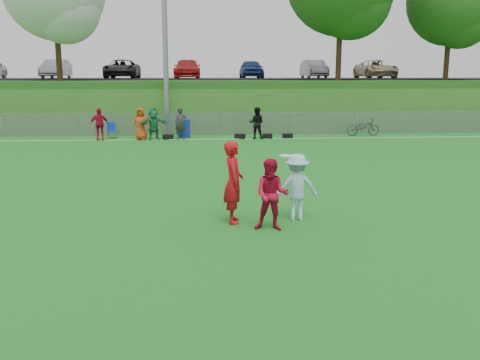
{
  "coord_description": "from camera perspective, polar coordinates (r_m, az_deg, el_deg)",
  "views": [
    {
      "loc": [
        -1.17,
        -10.61,
        3.45
      ],
      "look_at": [
        -0.31,
        0.5,
        1.23
      ],
      "focal_mm": 40.0,
      "sensor_mm": 36.0,
      "label": 1
    }
  ],
  "objects": [
    {
      "name": "gear_bags",
      "position": [
        28.99,
        0.1,
        4.69
      ],
      "size": [
        7.06,
        0.51,
        0.26
      ],
      "color": "black",
      "rests_on": "ground"
    },
    {
      "name": "tree_green_far",
      "position": [
        40.68,
        21.81,
        16.86
      ],
      "size": [
        5.88,
        5.88,
        8.19
      ],
      "color": "black",
      "rests_on": "berm"
    },
    {
      "name": "car_row",
      "position": [
        42.61,
        -4.51,
        11.73
      ],
      "size": [
        32.04,
        5.18,
        1.44
      ],
      "color": "#BBBBBD",
      "rests_on": "parking_lot"
    },
    {
      "name": "camp_chair",
      "position": [
        29.98,
        -13.48,
        4.83
      ],
      "size": [
        0.62,
        0.63,
        0.85
      ],
      "rotation": [
        0.0,
        0.0,
        0.4
      ],
      "color": "#1035B3",
      "rests_on": "ground"
    },
    {
      "name": "recycling_bin",
      "position": [
        29.66,
        -6.0,
        5.48
      ],
      "size": [
        0.67,
        0.67,
        0.98
      ],
      "primitive_type": "cylinder",
      "rotation": [
        0.0,
        0.0,
        0.03
      ],
      "color": "#1024B8",
      "rests_on": "ground"
    },
    {
      "name": "player_red_left",
      "position": [
        12.45,
        -0.71,
        -0.23
      ],
      "size": [
        0.47,
        0.71,
        1.94
      ],
      "primitive_type": "imported",
      "rotation": [
        0.0,
        0.0,
        1.58
      ],
      "color": "#B60C16",
      "rests_on": "ground"
    },
    {
      "name": "spectator_row",
      "position": [
        28.78,
        -7.72,
        5.97
      ],
      "size": [
        9.33,
        0.97,
        1.69
      ],
      "color": "#BA0C2A",
      "rests_on": "ground"
    },
    {
      "name": "player_blue",
      "position": [
        12.76,
        6.08,
        -0.78
      ],
      "size": [
        1.04,
        0.61,
        1.6
      ],
      "primitive_type": "imported",
      "rotation": [
        0.0,
        0.0,
        3.16
      ],
      "color": "#9DC1DA",
      "rests_on": "ground"
    },
    {
      "name": "ground",
      "position": [
        11.22,
        1.78,
        -6.65
      ],
      "size": [
        120.0,
        120.0,
        0.0
      ],
      "primitive_type": "plane",
      "color": "#166B1D",
      "rests_on": "ground"
    },
    {
      "name": "fence",
      "position": [
        30.76,
        -2.23,
        6.03
      ],
      "size": [
        58.0,
        0.06,
        1.3
      ],
      "color": "gray",
      "rests_on": "ground"
    },
    {
      "name": "parking_lot",
      "position": [
        43.63,
        -2.93,
        10.72
      ],
      "size": [
        120.0,
        12.0,
        0.1
      ],
      "primitive_type": "cube",
      "color": "black",
      "rests_on": "berm"
    },
    {
      "name": "frisbee",
      "position": [
        12.83,
        4.87,
        2.6
      ],
      "size": [
        0.31,
        0.31,
        0.03
      ],
      "color": "silver",
      "rests_on": "ground"
    },
    {
      "name": "bicycle",
      "position": [
        31.17,
        12.99,
        5.55
      ],
      "size": [
        1.93,
        0.74,
        1.0
      ],
      "primitive_type": "imported",
      "rotation": [
        0.0,
        0.0,
        1.61
      ],
      "color": "#313134",
      "rests_on": "ground"
    },
    {
      "name": "light_pole",
      "position": [
        31.63,
        -8.07,
        17.07
      ],
      "size": [
        1.2,
        0.4,
        12.15
      ],
      "color": "gray",
      "rests_on": "ground"
    },
    {
      "name": "berm",
      "position": [
        41.67,
        -2.83,
        8.57
      ],
      "size": [
        120.0,
        18.0,
        3.0
      ],
      "primitive_type": "cube",
      "color": "#1E4B15",
      "rests_on": "ground"
    },
    {
      "name": "sideline_far",
      "position": [
        28.84,
        -2.07,
        4.4
      ],
      "size": [
        60.0,
        0.1,
        0.01
      ],
      "primitive_type": "cube",
      "color": "white",
      "rests_on": "ground"
    },
    {
      "name": "player_red_center",
      "position": [
        11.9,
        3.42,
        -1.58
      ],
      "size": [
        0.9,
        0.77,
        1.61
      ],
      "primitive_type": "imported",
      "rotation": [
        0.0,
        0.0,
        -0.22
      ],
      "color": "#B30C2C",
      "rests_on": "ground"
    }
  ]
}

